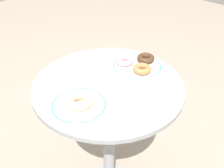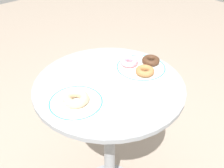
{
  "view_description": "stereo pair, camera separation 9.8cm",
  "coord_description": "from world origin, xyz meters",
  "px_view_note": "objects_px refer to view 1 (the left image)",
  "views": [
    {
      "loc": [
        -0.64,
        -0.59,
        1.37
      ],
      "look_at": [
        -0.01,
        -0.03,
        0.77
      ],
      "focal_mm": 42.12,
      "sensor_mm": 36.0,
      "label": 1
    },
    {
      "loc": [
        -0.57,
        -0.66,
        1.37
      ],
      "look_at": [
        -0.01,
        -0.03,
        0.77
      ],
      "focal_mm": 42.12,
      "sensor_mm": 36.0,
      "label": 2
    }
  ],
  "objects_px": {
    "donut_pink_frosted": "(125,61)",
    "donut_chocolate": "(146,58)",
    "cafe_table": "(109,124)",
    "plate_left": "(79,105)",
    "plate_right": "(137,66)",
    "paper_napkin": "(154,97)",
    "donut_glazed": "(79,101)",
    "donut_cinnamon": "(142,69)"
  },
  "relations": [
    {
      "from": "paper_napkin",
      "to": "donut_pink_frosted",
      "type": "bearing_deg",
      "value": 65.08
    },
    {
      "from": "donut_pink_frosted",
      "to": "plate_left",
      "type": "bearing_deg",
      "value": -170.5
    },
    {
      "from": "paper_napkin",
      "to": "donut_cinnamon",
      "type": "bearing_deg",
      "value": 52.05
    },
    {
      "from": "plate_left",
      "to": "paper_napkin",
      "type": "height_order",
      "value": "plate_left"
    },
    {
      "from": "cafe_table",
      "to": "donut_pink_frosted",
      "type": "height_order",
      "value": "donut_pink_frosted"
    },
    {
      "from": "cafe_table",
      "to": "donut_pink_frosted",
      "type": "bearing_deg",
      "value": 13.97
    },
    {
      "from": "plate_left",
      "to": "donut_chocolate",
      "type": "distance_m",
      "value": 0.41
    },
    {
      "from": "donut_pink_frosted",
      "to": "donut_cinnamon",
      "type": "bearing_deg",
      "value": -92.12
    },
    {
      "from": "donut_cinnamon",
      "to": "paper_napkin",
      "type": "xyz_separation_m",
      "value": [
        -0.1,
        -0.13,
        -0.02
      ]
    },
    {
      "from": "donut_chocolate",
      "to": "donut_cinnamon",
      "type": "distance_m",
      "value": 0.09
    },
    {
      "from": "cafe_table",
      "to": "plate_right",
      "type": "xyz_separation_m",
      "value": [
        0.18,
        -0.01,
        0.24
      ]
    },
    {
      "from": "donut_chocolate",
      "to": "donut_pink_frosted",
      "type": "distance_m",
      "value": 0.1
    },
    {
      "from": "donut_glazed",
      "to": "plate_left",
      "type": "bearing_deg",
      "value": 73.73
    },
    {
      "from": "plate_left",
      "to": "donut_cinnamon",
      "type": "xyz_separation_m",
      "value": [
        0.32,
        -0.04,
        0.02
      ]
    },
    {
      "from": "plate_right",
      "to": "donut_chocolate",
      "type": "relative_size",
      "value": 2.78
    },
    {
      "from": "donut_glazed",
      "to": "donut_chocolate",
      "type": "relative_size",
      "value": 1.22
    },
    {
      "from": "plate_right",
      "to": "donut_pink_frosted",
      "type": "xyz_separation_m",
      "value": [
        -0.03,
        0.05,
        0.02
      ]
    },
    {
      "from": "donut_pink_frosted",
      "to": "donut_chocolate",
      "type": "bearing_deg",
      "value": -35.31
    },
    {
      "from": "donut_cinnamon",
      "to": "paper_napkin",
      "type": "bearing_deg",
      "value": -127.95
    },
    {
      "from": "cafe_table",
      "to": "donut_pink_frosted",
      "type": "relative_size",
      "value": 9.47
    },
    {
      "from": "cafe_table",
      "to": "donut_chocolate",
      "type": "distance_m",
      "value": 0.35
    },
    {
      "from": "plate_right",
      "to": "donut_chocolate",
      "type": "height_order",
      "value": "donut_chocolate"
    },
    {
      "from": "donut_glazed",
      "to": "paper_napkin",
      "type": "height_order",
      "value": "donut_glazed"
    },
    {
      "from": "plate_left",
      "to": "donut_pink_frosted",
      "type": "relative_size",
      "value": 2.56
    },
    {
      "from": "donut_glazed",
      "to": "donut_chocolate",
      "type": "xyz_separation_m",
      "value": [
        0.41,
        0.0,
        -0.0
      ]
    },
    {
      "from": "cafe_table",
      "to": "donut_glazed",
      "type": "bearing_deg",
      "value": -173.71
    },
    {
      "from": "plate_right",
      "to": "donut_pink_frosted",
      "type": "height_order",
      "value": "donut_pink_frosted"
    },
    {
      "from": "donut_glazed",
      "to": "cafe_table",
      "type": "bearing_deg",
      "value": 6.29
    },
    {
      "from": "cafe_table",
      "to": "donut_pink_frosted",
      "type": "distance_m",
      "value": 0.3
    },
    {
      "from": "cafe_table",
      "to": "donut_cinnamon",
      "type": "relative_size",
      "value": 9.47
    },
    {
      "from": "plate_right",
      "to": "donut_glazed",
      "type": "distance_m",
      "value": 0.35
    },
    {
      "from": "plate_left",
      "to": "donut_glazed",
      "type": "height_order",
      "value": "donut_glazed"
    },
    {
      "from": "plate_right",
      "to": "paper_napkin",
      "type": "xyz_separation_m",
      "value": [
        -0.13,
        -0.18,
        -0.0
      ]
    },
    {
      "from": "cafe_table",
      "to": "plate_left",
      "type": "bearing_deg",
      "value": -174.43
    },
    {
      "from": "plate_left",
      "to": "donut_cinnamon",
      "type": "distance_m",
      "value": 0.33
    },
    {
      "from": "donut_chocolate",
      "to": "donut_pink_frosted",
      "type": "bearing_deg",
      "value": 144.69
    },
    {
      "from": "donut_glazed",
      "to": "paper_napkin",
      "type": "relative_size",
      "value": 0.73
    },
    {
      "from": "cafe_table",
      "to": "donut_cinnamon",
      "type": "bearing_deg",
      "value": -22.08
    },
    {
      "from": "cafe_table",
      "to": "paper_napkin",
      "type": "relative_size",
      "value": 5.66
    },
    {
      "from": "donut_chocolate",
      "to": "donut_pink_frosted",
      "type": "relative_size",
      "value": 1.0
    },
    {
      "from": "plate_left",
      "to": "donut_glazed",
      "type": "distance_m",
      "value": 0.02
    },
    {
      "from": "plate_left",
      "to": "donut_glazed",
      "type": "xyz_separation_m",
      "value": [
        -0.0,
        -0.0,
        0.02
      ]
    }
  ]
}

